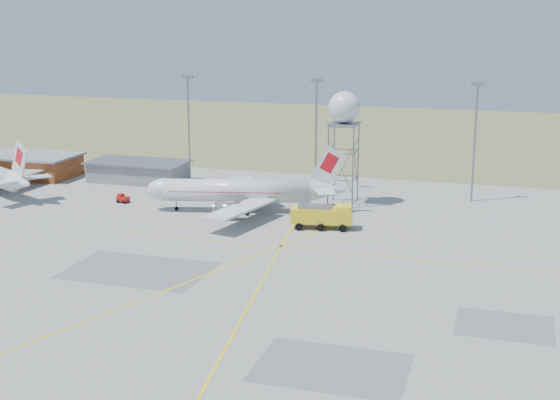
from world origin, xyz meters
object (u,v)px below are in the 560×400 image
(radar_tower, at_px, (344,142))
(fire_truck, at_px, (323,217))
(airliner_main, at_px, (241,191))
(baggage_tug, at_px, (123,199))

(radar_tower, distance_m, fire_truck, 18.46)
(fire_truck, bearing_deg, airliner_main, 148.22)
(airliner_main, bearing_deg, fire_truck, 144.86)
(airliner_main, height_order, baggage_tug, airliner_main)
(radar_tower, relative_size, fire_truck, 2.00)
(baggage_tug, bearing_deg, radar_tower, 24.47)
(airliner_main, height_order, radar_tower, radar_tower)
(fire_truck, bearing_deg, radar_tower, 82.05)
(radar_tower, bearing_deg, airliner_main, -146.22)
(radar_tower, distance_m, baggage_tug, 39.20)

